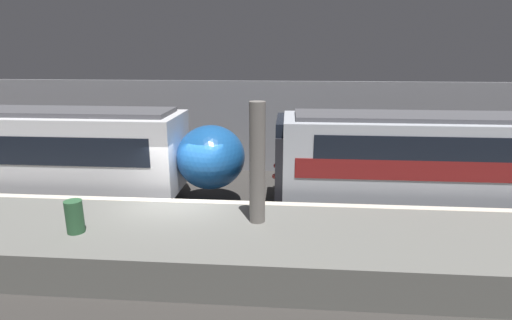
{
  "coord_description": "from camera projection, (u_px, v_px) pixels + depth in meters",
  "views": [
    {
      "loc": [
        3.35,
        -11.44,
        5.49
      ],
      "look_at": [
        2.36,
        0.83,
        2.1
      ],
      "focal_mm": 28.0,
      "sensor_mm": 36.0,
      "label": 1
    }
  ],
  "objects": [
    {
      "name": "ground_plane",
      "position": [
        180.0,
        229.0,
        12.71
      ],
      "size": [
        120.0,
        120.0,
        0.0
      ],
      "primitive_type": "plane",
      "color": "#33302D"
    },
    {
      "name": "station_rear_barrier",
      "position": [
        215.0,
        126.0,
        18.53
      ],
      "size": [
        50.0,
        0.15,
        4.17
      ],
      "color": "gray",
      "rests_on": "ground"
    },
    {
      "name": "platform",
      "position": [
        161.0,
        242.0,
        10.75
      ],
      "size": [
        40.0,
        3.81,
        1.02
      ],
      "color": "slate",
      "rests_on": "ground"
    },
    {
      "name": "support_pillar_near",
      "position": [
        257.0,
        164.0,
        10.41
      ],
      "size": [
        0.42,
        0.42,
        3.25
      ],
      "color": "slate",
      "rests_on": "platform"
    },
    {
      "name": "trash_bin",
      "position": [
        75.0,
        217.0,
        10.07
      ],
      "size": [
        0.44,
        0.44,
        0.85
      ],
      "color": "#2D5B38",
      "rests_on": "platform"
    }
  ]
}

